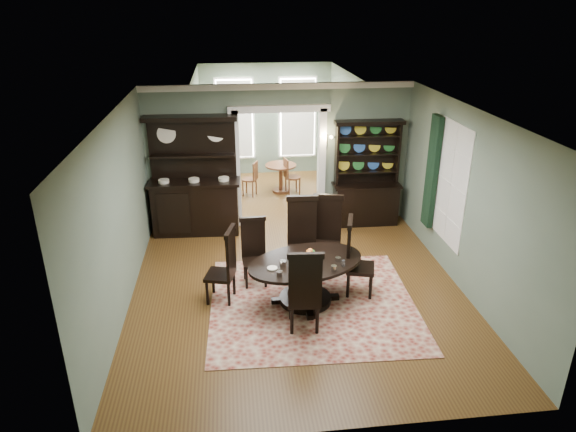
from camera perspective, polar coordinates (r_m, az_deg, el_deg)
name	(u,v)px	position (r m, az deg, el deg)	size (l,w,h in m)	color
room	(298,204)	(8.02, 1.17, 1.31)	(5.51, 6.01, 3.01)	brown
parlor	(269,127)	(13.26, -2.09, 9.81)	(3.51, 3.50, 3.01)	brown
doorway_trim	(279,151)	(10.79, -0.97, 7.29)	(2.08, 0.25, 2.57)	white
right_window	(442,178)	(9.53, 16.71, 4.04)	(0.15, 1.47, 2.12)	white
wall_sconce	(326,138)	(10.71, 4.22, 8.61)	(0.27, 0.21, 0.21)	#B47C30
rug	(313,303)	(8.42, 2.74, -9.62)	(3.26, 3.04, 0.01)	maroon
dining_table	(306,273)	(8.19, 1.97, -6.40)	(2.22, 2.22, 0.75)	black
centerpiece	(308,259)	(8.01, 2.22, -4.82)	(1.22, 0.79, 0.20)	silver
chair_far_left	(254,249)	(8.76, -3.81, -3.66)	(0.45, 0.43, 1.17)	black
chair_far_mid	(302,234)	(8.94, 1.61, -2.05)	(0.56, 0.53, 1.44)	black
chair_far_right	(327,231)	(9.14, 4.36, -1.69)	(0.62, 0.61, 1.39)	black
chair_end_left	(226,264)	(8.22, -6.90, -5.27)	(0.55, 0.57, 1.28)	black
chair_end_right	(354,255)	(8.43, 7.36, -4.34)	(0.58, 0.60, 1.33)	black
chair_near	(305,290)	(7.41, 1.86, -8.20)	(0.53, 0.51, 1.34)	black
sideboard	(195,193)	(10.74, -10.27, 2.51)	(1.88, 0.74, 2.43)	black
welsh_dresser	(366,187)	(11.14, 8.66, 3.19)	(1.45, 0.55, 2.25)	black
parlor_table	(281,174)	(12.94, -0.81, 4.67)	(0.78, 0.78, 0.72)	brown
parlor_chair_left	(252,178)	(12.72, -4.06, 4.28)	(0.41, 0.41, 0.87)	brown
parlor_chair_right	(290,175)	(12.74, 0.25, 4.53)	(0.42, 0.41, 0.94)	brown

